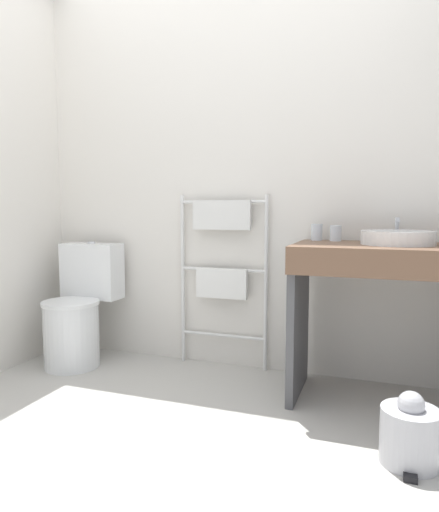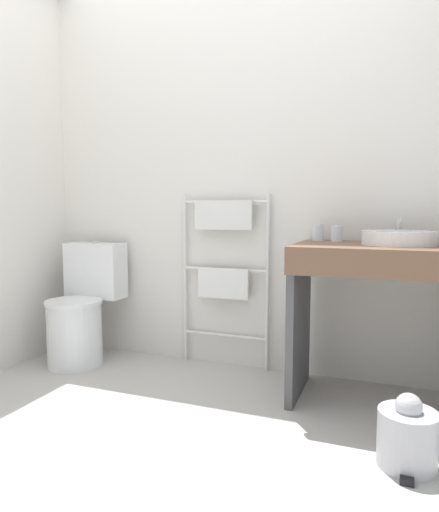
% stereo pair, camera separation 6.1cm
% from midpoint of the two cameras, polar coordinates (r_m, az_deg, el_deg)
% --- Properties ---
extents(ground_plane, '(12.00, 12.00, 0.00)m').
position_cam_midpoint_polar(ground_plane, '(2.02, -9.88, -24.01)').
color(ground_plane, '#B2AFA8').
extents(wall_back, '(2.94, 0.12, 2.57)m').
position_cam_midpoint_polar(wall_back, '(2.93, 2.15, 11.30)').
color(wall_back, silver).
rests_on(wall_back, ground_plane).
extents(toilet, '(0.40, 0.50, 0.79)m').
position_cam_midpoint_polar(toilet, '(3.14, -17.73, -6.64)').
color(toilet, white).
rests_on(toilet, ground_plane).
extents(towel_radiator, '(0.58, 0.06, 1.10)m').
position_cam_midpoint_polar(towel_radiator, '(2.86, -0.30, -0.06)').
color(towel_radiator, silver).
rests_on(towel_radiator, ground_plane).
extents(vanity_counter, '(0.93, 0.56, 0.83)m').
position_cam_midpoint_polar(vanity_counter, '(2.45, 19.43, -4.96)').
color(vanity_counter, brown).
rests_on(vanity_counter, ground_plane).
extents(sink_basin, '(0.36, 0.36, 0.07)m').
position_cam_midpoint_polar(sink_basin, '(2.46, 20.73, 2.21)').
color(sink_basin, white).
rests_on(sink_basin, vanity_counter).
extents(faucet, '(0.02, 0.10, 0.13)m').
position_cam_midpoint_polar(faucet, '(2.65, 20.70, 3.51)').
color(faucet, silver).
rests_on(faucet, vanity_counter).
extents(cup_near_wall, '(0.06, 0.06, 0.09)m').
position_cam_midpoint_polar(cup_near_wall, '(2.66, 11.41, 2.94)').
color(cup_near_wall, silver).
rests_on(cup_near_wall, vanity_counter).
extents(cup_near_edge, '(0.06, 0.06, 0.09)m').
position_cam_midpoint_polar(cup_near_edge, '(2.63, 13.66, 2.78)').
color(cup_near_edge, silver).
rests_on(cup_near_edge, vanity_counter).
extents(trash_bin, '(0.23, 0.26, 0.30)m').
position_cam_midpoint_polar(trash_bin, '(2.06, 21.86, -19.93)').
color(trash_bin, '#B7B7BC').
rests_on(trash_bin, ground_plane).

